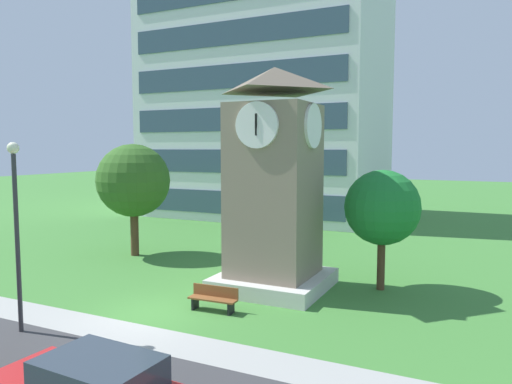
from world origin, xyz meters
The scene contains 8 objects.
ground_plane centered at (0.00, 0.00, 0.00)m, with size 160.00×160.00×0.00m, color #3D7A33.
kerb_strip centered at (0.00, -1.77, 0.00)m, with size 120.00×1.60×0.01m, color #9E9E99.
office_building centered at (-7.12, 25.54, 9.60)m, with size 19.19×12.77×19.20m.
clock_tower centered at (2.62, 4.73, 3.99)m, with size 4.29×4.29×9.03m.
park_bench centered at (1.79, 1.23, 0.46)m, with size 1.82×0.57×0.88m.
street_lamp centered at (-2.72, -3.10, 3.70)m, with size 0.36×0.36×5.99m.
tree_near_tower centered at (6.64, 6.48, 3.39)m, with size 3.06×3.06×4.94m.
tree_by_building centered at (-6.68, 7.14, 4.06)m, with size 3.91×3.91×6.04m.
Camera 1 is at (10.44, -13.23, 5.80)m, focal length 33.84 mm.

